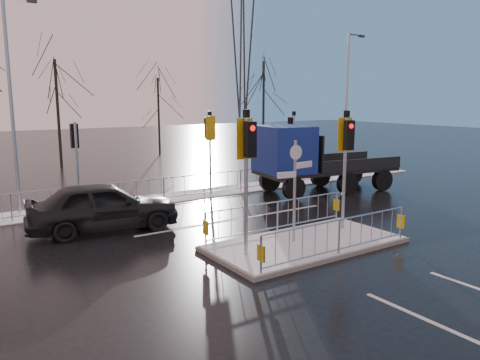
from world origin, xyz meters
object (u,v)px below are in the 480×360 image
street_lamp_left (13,97)px  car_far_lane (104,206)px  traffic_island (305,233)px  street_lamp_right (347,99)px  flatbed_truck (302,158)px

street_lamp_left → car_far_lane: bearing=-67.1°
traffic_island → street_lamp_right: size_ratio=0.75×
flatbed_truck → street_lamp_right: bearing=23.9°
traffic_island → street_lamp_left: size_ratio=0.73×
flatbed_truck → street_lamp_left: street_lamp_left is taller
traffic_island → flatbed_truck: (5.17, 6.09, 1.31)m
traffic_island → car_far_lane: size_ratio=1.21×
traffic_island → street_lamp_left: bearing=124.1°
flatbed_truck → street_lamp_right: street_lamp_right is taller
car_far_lane → street_lamp_left: (-1.88, 4.44, 3.65)m
street_lamp_right → street_lamp_left: size_ratio=0.98×
car_far_lane → traffic_island: bearing=-129.9°
traffic_island → flatbed_truck: size_ratio=0.83×
street_lamp_left → street_lamp_right: bearing=-3.4°
traffic_island → street_lamp_right: 14.14m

